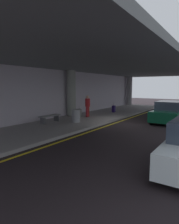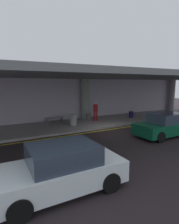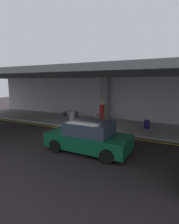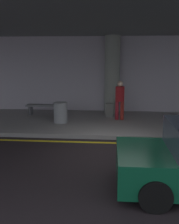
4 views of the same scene
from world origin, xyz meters
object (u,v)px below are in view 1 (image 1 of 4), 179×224
(support_column_left_mid, at_px, (129,91))
(suitcase_upright_primary, at_px, (79,113))
(car_dark_green, at_px, (169,112))
(bench_metal, at_px, (50,117))
(trash_bin_steel, at_px, (76,116))
(traveler_with_luggage, at_px, (88,105))
(support_column_far_left, at_px, (71,93))
(suitcase_upright_secondary, at_px, (114,109))

(support_column_left_mid, bearing_deg, suitcase_upright_primary, -176.00)
(car_dark_green, height_order, bench_metal, car_dark_green)
(support_column_left_mid, height_order, bench_metal, support_column_left_mid)
(support_column_left_mid, bearing_deg, car_dark_green, -144.05)
(suitcase_upright_primary, bearing_deg, support_column_left_mid, 17.21)
(support_column_left_mid, relative_size, trash_bin_steel, 4.29)
(traveler_with_luggage, bearing_deg, bench_metal, 179.52)
(bench_metal, bearing_deg, support_column_far_left, 12.64)
(suitcase_upright_primary, relative_size, suitcase_upright_secondary, 1.00)
(suitcase_upright_secondary, bearing_deg, traveler_with_luggage, -165.43)
(support_column_left_mid, xyz_separation_m, trash_bin_steel, (-14.11, -2.05, -1.40))
(suitcase_upright_primary, xyz_separation_m, trash_bin_steel, (-2.01, -1.21, 0.11))
(bench_metal, bearing_deg, support_column_left_mid, 2.69)
(suitcase_upright_secondary, bearing_deg, suitcase_upright_primary, -171.64)
(support_column_far_left, bearing_deg, suitcase_upright_secondary, -24.41)
(suitcase_upright_primary, relative_size, trash_bin_steel, 1.06)
(bench_metal, bearing_deg, suitcase_upright_primary, -2.45)
(trash_bin_steel, bearing_deg, suitcase_upright_primary, 30.96)
(traveler_with_luggage, distance_m, bench_metal, 3.64)
(support_column_far_left, relative_size, support_column_left_mid, 1.00)
(traveler_with_luggage, height_order, bench_metal, traveler_with_luggage)
(trash_bin_steel, bearing_deg, support_column_left_mid, 8.29)
(suitcase_upright_primary, bearing_deg, trash_bin_steel, -135.84)
(support_column_left_mid, distance_m, suitcase_upright_primary, 12.21)
(support_column_far_left, distance_m, car_dark_green, 7.55)
(car_dark_green, height_order, traveler_with_luggage, traveler_with_luggage)
(suitcase_upright_secondary, bearing_deg, car_dark_green, -87.12)
(bench_metal, height_order, trash_bin_steel, trash_bin_steel)
(car_dark_green, relative_size, traveler_with_luggage, 2.44)
(bench_metal, relative_size, trash_bin_steel, 1.88)
(support_column_far_left, relative_size, car_dark_green, 0.89)
(support_column_far_left, relative_size, bench_metal, 2.28)
(car_dark_green, bearing_deg, support_column_far_left, -70.64)
(support_column_left_mid, relative_size, bench_metal, 2.28)
(bench_metal, bearing_deg, trash_bin_steel, -51.21)
(trash_bin_steel, bearing_deg, traveler_with_luggage, 15.88)
(support_column_far_left, height_order, suitcase_upright_primary, support_column_far_left)
(support_column_left_mid, relative_size, suitcase_upright_secondary, 4.06)
(car_dark_green, bearing_deg, bench_metal, -47.74)
(car_dark_green, xyz_separation_m, traveler_with_luggage, (-1.85, 5.75, 0.40))
(car_dark_green, relative_size, suitcase_upright_secondary, 4.56)
(car_dark_green, relative_size, bench_metal, 2.56)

